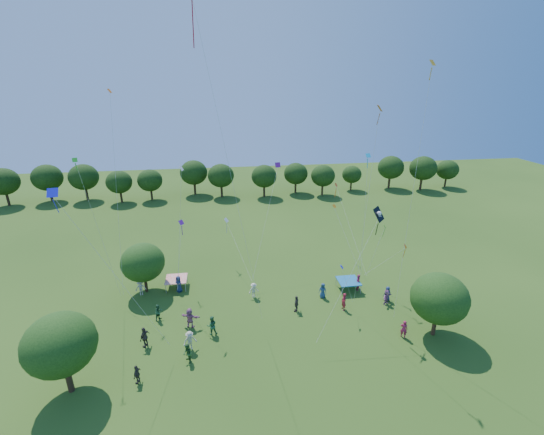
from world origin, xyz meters
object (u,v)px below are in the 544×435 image
at_px(near_tree_west, 60,344).
at_px(near_tree_east, 439,298).
at_px(near_tree_north, 143,262).
at_px(pirate_kite, 378,216).
at_px(red_high_kite, 209,78).
at_px(tent_blue, 348,281).
at_px(tent_red_stripe, 176,279).

bearing_deg(near_tree_west, near_tree_east, 4.03).
distance_m(near_tree_west, near_tree_north, 13.14).
xyz_separation_m(near_tree_north, pirate_kite, (21.28, -7.50, 6.72)).
distance_m(near_tree_east, red_high_kite, 25.14).
height_order(pirate_kite, red_high_kite, red_high_kite).
xyz_separation_m(pirate_kite, red_high_kite, (-13.37, -0.84, 10.84)).
xyz_separation_m(near_tree_north, tent_blue, (21.08, -2.70, -2.37)).
relative_size(near_tree_west, tent_red_stripe, 2.84).
relative_size(near_tree_west, pirate_kite, 0.66).
xyz_separation_m(near_tree_north, red_high_kite, (7.91, -8.34, 17.55)).
distance_m(near_tree_north, pirate_kite, 23.54).
height_order(near_tree_east, pirate_kite, pirate_kite).
height_order(tent_red_stripe, red_high_kite, red_high_kite).
distance_m(near_tree_north, red_high_kite, 20.98).
xyz_separation_m(near_tree_east, red_high_kite, (-18.10, 2.38, 17.29)).
relative_size(near_tree_east, tent_red_stripe, 2.64).
bearing_deg(near_tree_east, near_tree_west, -175.97).
height_order(near_tree_north, tent_red_stripe, near_tree_north).
xyz_separation_m(near_tree_west, tent_red_stripe, (6.11, 13.07, -3.05)).
bearing_deg(tent_blue, red_high_kite, -156.81).
bearing_deg(red_high_kite, tent_red_stripe, 119.15).
distance_m(near_tree_east, tent_blue, 9.78).
bearing_deg(near_tree_east, near_tree_north, 157.60).
height_order(near_tree_east, tent_red_stripe, near_tree_east).
bearing_deg(near_tree_west, near_tree_north, 76.69).
bearing_deg(red_high_kite, near_tree_west, -157.96).
distance_m(near_tree_west, tent_red_stripe, 14.75).
bearing_deg(tent_blue, pirate_kite, -87.67).
relative_size(near_tree_east, tent_blue, 2.64).
bearing_deg(tent_red_stripe, near_tree_north, -174.37).
relative_size(near_tree_west, red_high_kite, 0.25).
bearing_deg(near_tree_east, red_high_kite, 172.51).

